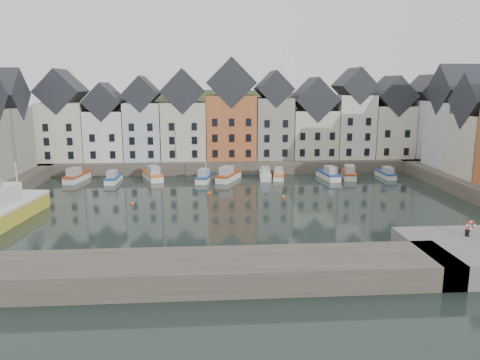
{
  "coord_description": "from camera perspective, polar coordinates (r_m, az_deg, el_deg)",
  "views": [
    {
      "loc": [
        -4.43,
        -56.23,
        15.32
      ],
      "look_at": [
        0.16,
        6.0,
        2.41
      ],
      "focal_mm": 35.0,
      "sensor_mm": 36.0,
      "label": 1
    }
  ],
  "objects": [
    {
      "name": "boat_e",
      "position": [
        75.2,
        -1.46,
        0.53
      ],
      "size": [
        4.63,
        7.03,
        2.59
      ],
      "rotation": [
        0.0,
        0.0,
        -0.41
      ],
      "color": "silver",
      "rests_on": "ground"
    },
    {
      "name": "ground",
      "position": [
        58.45,
        0.28,
        -3.5
      ],
      "size": [
        260.0,
        260.0,
        0.0
      ],
      "primitive_type": "plane",
      "color": "black",
      "rests_on": "ground"
    },
    {
      "name": "large_vessel",
      "position": [
        58.78,
        -26.56,
        -3.09
      ],
      "size": [
        5.0,
        13.25,
        6.73
      ],
      "rotation": [
        0.0,
        0.0,
        -0.12
      ],
      "color": "gold",
      "rests_on": "ground"
    },
    {
      "name": "boat_f",
      "position": [
        76.66,
        3.09,
        0.66
      ],
      "size": [
        2.3,
        5.98,
        2.24
      ],
      "rotation": [
        0.0,
        0.0,
        -0.08
      ],
      "color": "silver",
      "rests_on": "ground"
    },
    {
      "name": "boat_g",
      "position": [
        76.85,
        4.75,
        0.64
      ],
      "size": [
        2.7,
        5.87,
        2.17
      ],
      "rotation": [
        0.0,
        0.0,
        -0.17
      ],
      "color": "silver",
      "rests_on": "ground"
    },
    {
      "name": "life_ring_post",
      "position": [
        46.85,
        26.27,
        -4.97
      ],
      "size": [
        0.8,
        0.17,
        1.3
      ],
      "color": "gray",
      "rests_on": "near_quay"
    },
    {
      "name": "mooring_buoys",
      "position": [
        63.41,
        -3.71,
        -2.18
      ],
      "size": [
        20.5,
        5.5,
        0.5
      ],
      "color": "orange",
      "rests_on": "ground"
    },
    {
      "name": "boat_b",
      "position": [
        76.45,
        -15.19,
        0.21
      ],
      "size": [
        2.06,
        5.72,
        2.16
      ],
      "rotation": [
        0.0,
        0.0,
        -0.06
      ],
      "color": "silver",
      "rests_on": "ground"
    },
    {
      "name": "boat_i",
      "position": [
        79.09,
        13.12,
        0.76
      ],
      "size": [
        3.24,
        6.75,
        2.49
      ],
      "rotation": [
        0.0,
        0.0,
        -0.2
      ],
      "color": "silver",
      "rests_on": "ground"
    },
    {
      "name": "boat_j",
      "position": [
        81.1,
        17.36,
        0.71
      ],
      "size": [
        1.92,
        5.51,
        2.09
      ],
      "rotation": [
        0.0,
        0.0,
        0.04
      ],
      "color": "silver",
      "rests_on": "ground"
    },
    {
      "name": "near_wall",
      "position": [
        37.52,
        -12.66,
        -11.05
      ],
      "size": [
        50.0,
        6.0,
        2.0
      ],
      "primitive_type": "cube",
      "color": "#453E35",
      "rests_on": "ground"
    },
    {
      "name": "mooring_bollard",
      "position": [
        46.4,
        25.96,
        -5.81
      ],
      "size": [
        0.48,
        0.48,
        0.56
      ],
      "color": "black",
      "rests_on": "near_quay"
    },
    {
      "name": "far_quay",
      "position": [
        87.53,
        -1.26,
        2.27
      ],
      "size": [
        90.0,
        16.0,
        2.0
      ],
      "primitive_type": "cube",
      "color": "#453E35",
      "rests_on": "ground"
    },
    {
      "name": "boat_h",
      "position": [
        77.61,
        10.76,
        0.65
      ],
      "size": [
        2.81,
        6.58,
        2.45
      ],
      "rotation": [
        0.0,
        0.0,
        0.13
      ],
      "color": "silver",
      "rests_on": "ground"
    },
    {
      "name": "boat_a",
      "position": [
        79.06,
        -19.32,
        0.4
      ],
      "size": [
        3.14,
        6.71,
        2.48
      ],
      "rotation": [
        0.0,
        0.0,
        -0.18
      ],
      "color": "silver",
      "rests_on": "ground"
    },
    {
      "name": "boat_c",
      "position": [
        77.02,
        -10.59,
        0.6
      ],
      "size": [
        4.2,
        7.03,
        2.58
      ],
      "rotation": [
        0.0,
        0.0,
        0.34
      ],
      "color": "silver",
      "rests_on": "ground"
    },
    {
      "name": "far_terrace",
      "position": [
        84.82,
        0.97,
        7.33
      ],
      "size": [
        72.37,
        8.16,
        17.78
      ],
      "color": "beige",
      "rests_on": "far_quay"
    },
    {
      "name": "boat_d",
      "position": [
        74.6,
        -4.3,
        0.4
      ],
      "size": [
        3.27,
        6.32,
        11.55
      ],
      "rotation": [
        0.0,
        0.0,
        -0.24
      ],
      "color": "silver",
      "rests_on": "ground"
    },
    {
      "name": "hillside",
      "position": [
        117.15,
        -1.87,
        -4.82
      ],
      "size": [
        153.6,
        70.4,
        64.0
      ],
      "color": "#202F17",
      "rests_on": "ground"
    }
  ]
}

